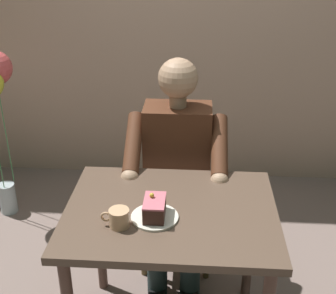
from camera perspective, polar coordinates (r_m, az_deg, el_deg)
dining_table at (r=2.04m, az=0.35°, el=-10.20°), size 0.92×0.71×0.74m
chair at (r=2.68m, az=1.24°, el=-4.30°), size 0.42×0.42×0.89m
seated_person at (r=2.45m, az=1.08°, el=-3.04°), size 0.53×0.58×1.25m
dessert_plate at (r=1.92m, az=-1.69°, el=-8.80°), size 0.20×0.20×0.01m
cake_slice at (r=1.90m, az=-1.71°, el=-7.68°), size 0.09×0.14×0.10m
coffee_cup at (r=1.87m, az=-6.22°, el=-8.83°), size 0.12×0.08×0.08m
dessert_spoon at (r=1.94m, az=-6.72°, el=-8.78°), size 0.03×0.14×0.01m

